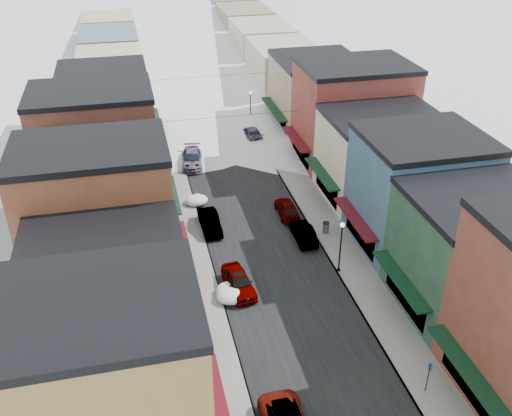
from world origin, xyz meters
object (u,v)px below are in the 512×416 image
car_green_sedan (303,233)px  trash_can (326,227)px  car_silver_sedan (239,282)px  streetlamp_near (341,241)px  car_dark_hatch (210,222)px

car_green_sedan → trash_can: 2.41m
car_green_sedan → car_silver_sedan: bearing=40.1°
car_green_sedan → streetlamp_near: bearing=105.7°
car_dark_hatch → trash_can: size_ratio=4.46×
car_dark_hatch → streetlamp_near: 13.41m
streetlamp_near → car_green_sedan: bearing=104.9°
car_silver_sedan → streetlamp_near: size_ratio=1.02×
trash_can → streetlamp_near: size_ratio=0.23×
trash_can → streetlamp_near: (-0.91, -5.95, 2.43)m
streetlamp_near → car_silver_sedan: bearing=-176.7°
car_silver_sedan → car_dark_hatch: bearing=88.4°
streetlamp_near → trash_can: bearing=81.3°
car_green_sedan → car_dark_hatch: bearing=-24.1°
car_silver_sedan → streetlamp_near: bearing=-3.0°
car_dark_hatch → streetlamp_near: bearing=-45.8°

